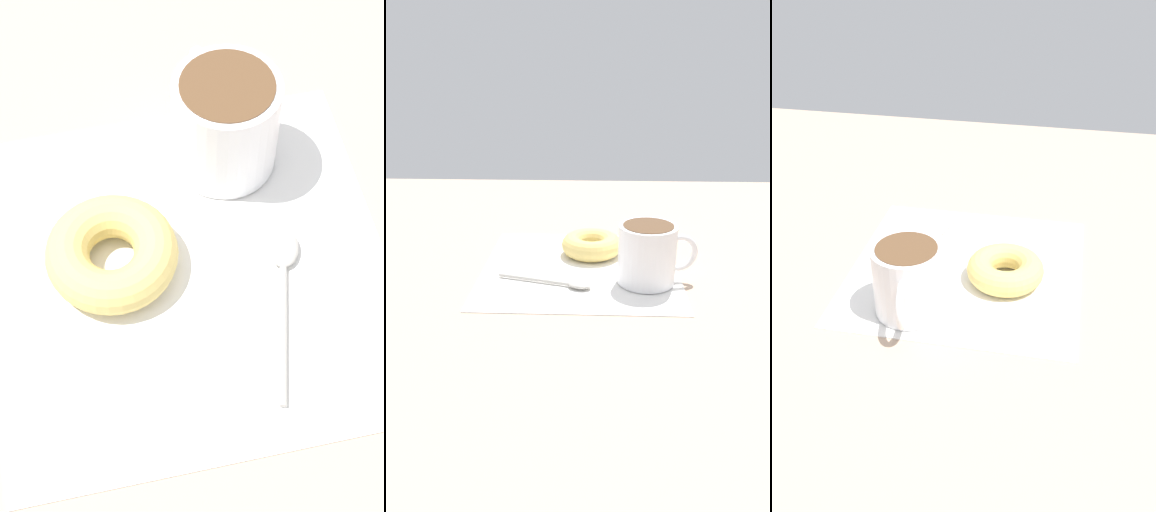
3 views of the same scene
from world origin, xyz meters
The scene contains 5 objects.
ground_plane centered at (0.00, 0.00, -1.00)cm, with size 120.00×120.00×2.00cm, color tan.
napkin centered at (-0.37, 2.61, 0.15)cm, with size 31.36×31.36×0.30cm, color white.
coffee_cup centered at (-5.25, -7.67, 4.96)cm, with size 8.64×12.08×9.04cm.
donut centered at (5.57, 0.93, 2.02)cm, with size 10.28×10.28×3.44cm, color #E5C66B.
spoon centered at (-7.16, 4.71, 0.69)cm, with size 5.35×14.79×0.90cm.
Camera 2 is at (-74.39, -0.41, 32.60)cm, focal length 35.00 mm.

